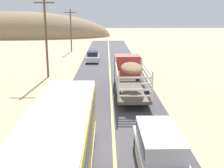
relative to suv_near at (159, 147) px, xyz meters
The scene contains 10 objects.
ground_plane 2.70m from the suv_near, 142.65° to the left, with size 240.00×240.00×0.00m, color #CCB284.
road_surface 2.70m from the suv_near, 142.65° to the left, with size 8.00×120.00×0.02m, color #423F44.
road_centre_line 2.69m from the suv_near, 142.65° to the left, with size 0.16×117.60×0.00m, color #D8CC4C.
suv_near is the anchor object (origin of this frame).
livestock_truck 13.91m from the suv_near, 91.36° to the left, with size 2.53×9.70×3.02m.
bus 4.40m from the suv_near, 168.69° to the right, with size 2.54×10.00×3.21m.
car_far 29.86m from the suv_near, 98.46° to the left, with size 1.80×4.40×1.46m.
power_pole_mid 21.60m from the suv_near, 114.71° to the left, with size 2.20×0.24×8.62m.
power_pole_far 42.17m from the suv_near, 102.23° to the left, with size 2.20×0.24×7.63m.
distant_hill 81.71m from the suv_near, 111.89° to the left, with size 58.39×25.30×14.72m, color #997C5A.
Camera 1 is at (-0.36, -13.19, 7.01)m, focal length 45.41 mm.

